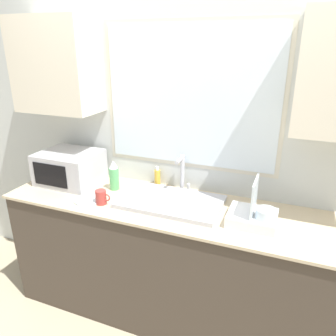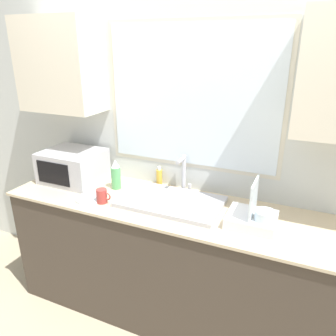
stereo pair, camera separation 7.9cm
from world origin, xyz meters
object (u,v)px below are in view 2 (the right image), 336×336
(soap_bottle, at_px, (159,177))
(microwave, at_px, (73,166))
(faucet, at_px, (184,172))
(spray_bottle, at_px, (116,175))
(dish_rack, at_px, (253,217))
(mug_near_sink, at_px, (102,196))

(soap_bottle, bearing_deg, microwave, -164.55)
(faucet, xyz_separation_m, spray_bottle, (-0.48, -0.16, -0.05))
(faucet, xyz_separation_m, dish_rack, (0.57, -0.29, -0.10))
(faucet, bearing_deg, microwave, -169.37)
(faucet, height_order, soap_bottle, faucet)
(soap_bottle, bearing_deg, dish_rack, -21.80)
(mug_near_sink, bearing_deg, faucet, 42.10)
(microwave, bearing_deg, spray_bottle, 1.02)
(faucet, height_order, spray_bottle, faucet)
(soap_bottle, bearing_deg, mug_near_sink, -119.29)
(spray_bottle, bearing_deg, soap_bottle, 32.77)
(soap_bottle, height_order, mug_near_sink, soap_bottle)
(microwave, height_order, soap_bottle, microwave)
(faucet, relative_size, dish_rack, 0.96)
(faucet, distance_m, dish_rack, 0.64)
(microwave, bearing_deg, soap_bottle, 15.45)
(spray_bottle, xyz_separation_m, soap_bottle, (0.28, 0.18, -0.04))
(microwave, relative_size, mug_near_sink, 4.12)
(dish_rack, bearing_deg, soap_bottle, 158.20)
(microwave, height_order, mug_near_sink, microwave)
(dish_rack, relative_size, spray_bottle, 1.26)
(faucet, distance_m, spray_bottle, 0.51)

